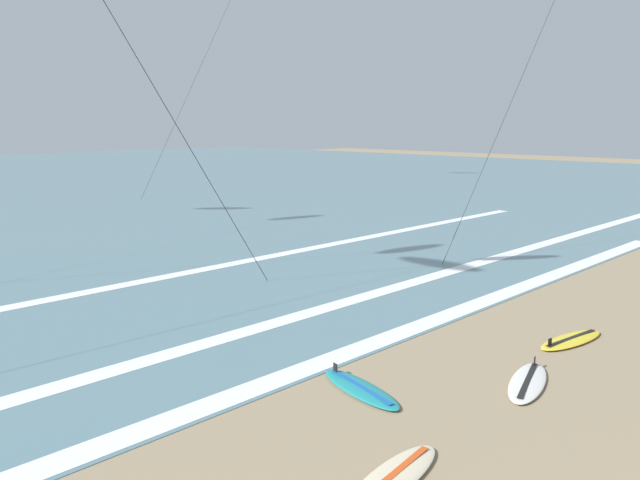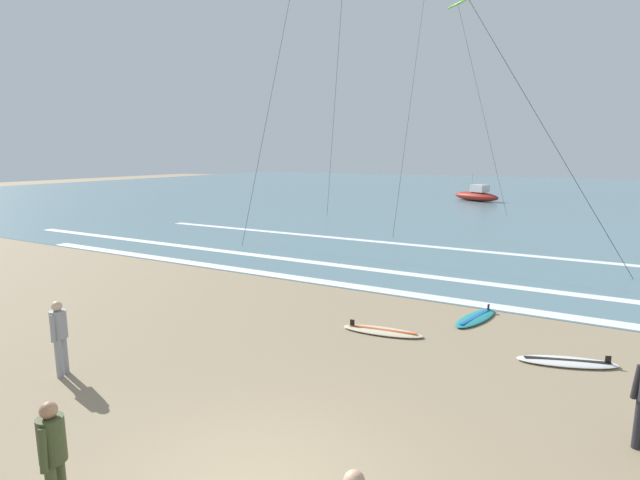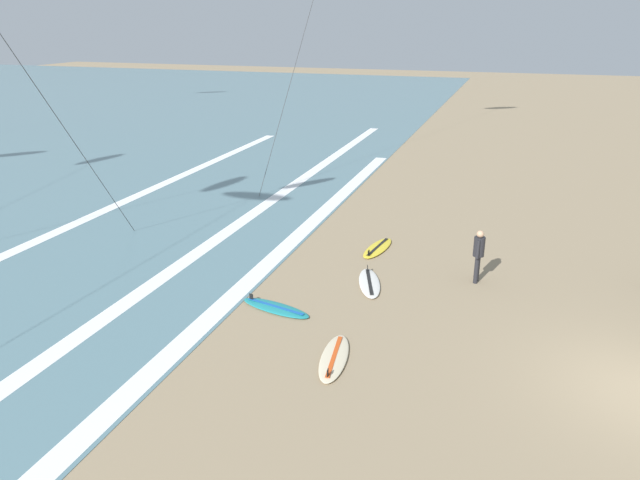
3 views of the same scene
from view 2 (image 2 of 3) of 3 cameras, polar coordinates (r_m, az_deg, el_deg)
The scene contains 11 objects.
ocean_surface at distance 59.64m, azimuth 25.64°, elevation 4.77°, with size 140.00×90.00×0.01m, color slate.
wave_foam_shoreline at distance 15.83m, azimuth 15.31°, elevation -6.89°, with size 39.84×0.60×0.01m, color white.
wave_foam_mid_break at distance 18.00m, azimuth 23.24°, elevation -5.30°, with size 54.25×0.56×0.01m, color white.
wave_foam_outer_break at distance 23.72m, azimuth 24.83°, elevation -1.85°, with size 44.47×0.55×0.01m, color white.
surfer_mid_group at distance 11.42m, azimuth -28.44°, elevation -9.47°, with size 0.32×0.50×1.60m.
surfer_foreground_main at distance 7.25m, azimuth -29.02°, elevation -20.92°, with size 0.33×0.49×1.60m.
surfboard_left_pile at distance 14.29m, azimuth 17.91°, elevation -8.74°, with size 1.08×2.18×0.25m.
surfboard_near_water at distance 12.76m, azimuth 7.38°, elevation -10.63°, with size 2.16×0.86×0.25m.
surfboard_foreground_flat at distance 12.21m, azimuth 27.15°, elevation -12.68°, with size 2.18×1.22×0.25m.
kite_lime_low_near at distance 43.30m, azimuth 16.01°, elevation 25.09°, with size 6.38×3.41×16.34m.
offshore_boat at distance 49.90m, azimuth 18.00°, elevation 5.04°, with size 5.35×4.08×2.70m.
Camera 2 is at (3.48, -4.47, 4.55)m, focal length 27.09 mm.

